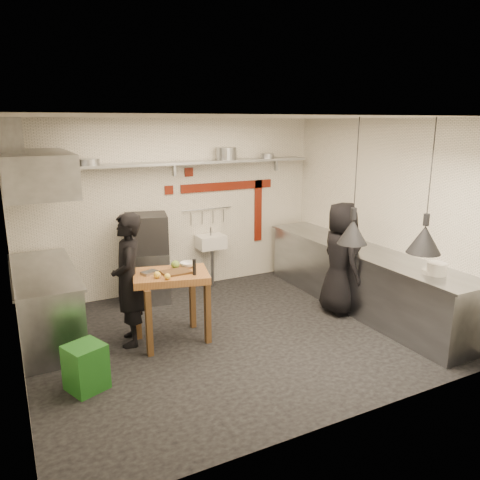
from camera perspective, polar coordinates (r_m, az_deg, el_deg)
name	(u,v)px	position (r m, az deg, el deg)	size (l,w,h in m)	color
floor	(232,336)	(6.31, -0.98, -11.60)	(5.00, 5.00, 0.00)	black
ceiling	(231,117)	(5.68, -1.10, 14.75)	(5.00, 5.00, 0.00)	beige
wall_back	(175,207)	(7.74, -7.92, 4.06)	(5.00, 0.04, 2.80)	silver
wall_front	(339,283)	(4.13, 11.96, -5.15)	(5.00, 0.04, 2.80)	silver
wall_left	(10,259)	(5.28, -26.23, -2.08)	(0.04, 4.20, 2.80)	silver
wall_right	(382,215)	(7.27, 16.98, 2.91)	(0.04, 4.20, 2.80)	silver
red_band_horiz	(228,186)	(8.04, -1.51, 6.59)	(1.70, 0.02, 0.14)	#5F1609
red_band_vert	(258,211)	(8.39, 2.22, 3.58)	(0.14, 0.02, 1.10)	#5F1609
red_tile_a	(189,172)	(7.73, -6.25, 8.22)	(0.14, 0.02, 0.14)	#5F1609
red_tile_b	(169,190)	(7.64, -8.65, 6.04)	(0.14, 0.02, 0.14)	#5F1609
back_shelf	(177,163)	(7.48, -7.65, 9.29)	(4.60, 0.34, 0.04)	gray
shelf_bracket_left	(47,175)	(7.23, -22.47, 7.39)	(0.04, 0.06, 0.24)	gray
shelf_bracket_mid	(174,169)	(7.63, -8.01, 8.62)	(0.04, 0.06, 0.24)	gray
shelf_bracket_right	(276,164)	(8.44, 4.41, 9.24)	(0.04, 0.06, 0.24)	gray
pan_far_left	(89,162)	(7.14, -17.93, 9.03)	(0.30, 0.30, 0.09)	gray
pan_mid_left	(89,163)	(7.14, -17.89, 8.95)	(0.25, 0.25, 0.07)	gray
stock_pot	(226,154)	(7.79, -1.67, 10.49)	(0.33, 0.33, 0.20)	gray
pan_right	(267,156)	(8.16, 3.35, 10.22)	(0.23, 0.23, 0.08)	gray
oven_stand	(148,276)	(7.48, -11.19, -4.35)	(0.65, 0.59, 0.80)	gray
combi_oven	(146,233)	(7.30, -11.34, 0.81)	(0.62, 0.58, 0.58)	black
oven_door	(149,237)	(7.04, -11.05, 0.35)	(0.53, 0.03, 0.46)	#5F1609
oven_glass	(149,237)	(7.07, -11.00, 0.40)	(0.35, 0.02, 0.34)	black
hand_sink	(211,242)	(7.90, -3.57, -0.22)	(0.46, 0.34, 0.22)	silver
sink_tap	(211,231)	(7.86, -3.59, 1.05)	(0.03, 0.03, 0.14)	gray
sink_drain	(212,267)	(7.99, -3.41, -3.34)	(0.06, 0.06, 0.66)	gray
utensil_rail	(207,209)	(7.91, -4.04, 3.80)	(0.02, 0.02, 0.90)	gray
counter_right	(360,279)	(7.27, 14.44, -4.66)	(0.70, 3.80, 0.90)	gray
counter_right_top	(362,249)	(7.14, 14.67, -1.12)	(0.76, 3.90, 0.03)	gray
plate_stack	(437,269)	(6.19, 22.87, -3.26)	(0.23, 0.23, 0.15)	silver
small_bowl_right	(431,272)	(6.23, 22.26, -3.60)	(0.22, 0.22, 0.05)	silver
counter_left	(46,305)	(6.57, -22.53, -7.37)	(0.70, 1.90, 0.90)	gray
counter_left_top	(43,271)	(6.43, -22.92, -3.50)	(0.76, 2.00, 0.03)	gray
extractor_hood	(37,173)	(6.19, -23.56, 7.52)	(0.78, 1.60, 0.50)	gray
hood_duct	(10,139)	(6.16, -26.29, 10.95)	(0.28, 0.28, 0.50)	gray
green_bin	(86,367)	(5.33, -18.29, -14.50)	(0.36, 0.36, 0.50)	#1A5719
prep_table	(172,307)	(6.07, -8.29, -8.09)	(0.92, 0.64, 0.92)	#925F31
cutting_board	(176,272)	(5.88, -7.80, -3.89)	(0.35, 0.25, 0.03)	#52361D
pepper_mill	(194,267)	(5.76, -5.59, -3.31)	(0.04, 0.04, 0.20)	black
lemon_a	(157,275)	(5.72, -10.06, -4.21)	(0.09, 0.09, 0.09)	yellow
lemon_b	(167,276)	(5.65, -8.85, -4.41)	(0.08, 0.08, 0.08)	yellow
veg_ball	(175,265)	(6.05, -7.89, -2.99)	(0.11, 0.11, 0.11)	olive
steel_tray	(150,272)	(5.91, -10.96, -3.91)	(0.20, 0.13, 0.03)	gray
bowl	(188,265)	(6.10, -6.41, -2.99)	(0.19, 0.19, 0.06)	silver
heat_lamp_near	(356,182)	(5.65, 13.90, 6.83)	(0.36, 0.36, 1.48)	black
heat_lamp_far	(430,187)	(5.73, 22.11, 5.96)	(0.39, 0.39, 1.54)	black
chef_left	(128,280)	(5.98, -13.45, -4.74)	(0.61, 0.40, 1.68)	black
chef_right	(340,258)	(6.94, 12.15, -2.21)	(0.80, 0.52, 1.65)	black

